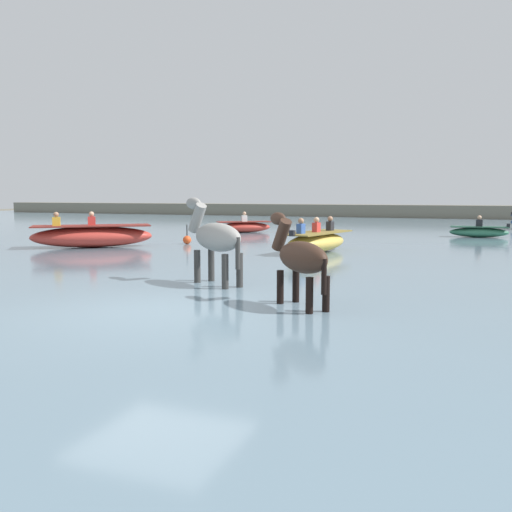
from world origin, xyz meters
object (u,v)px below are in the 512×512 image
object	(u,v)px
horse_trailing_dark_bay	(300,260)
boat_distant_west	(479,232)
channel_buoy	(187,240)
boat_mid_outer	(244,227)
horse_lead_grey	(215,239)
boat_near_starboard	(317,242)
boat_far_inshore	(92,236)

from	to	relation	value
horse_trailing_dark_bay	boat_distant_west	bearing A→B (deg)	80.66
channel_buoy	boat_mid_outer	bearing A→B (deg)	94.23
boat_distant_west	channel_buoy	xyz separation A→B (m)	(-10.18, -7.57, -0.08)
horse_trailing_dark_bay	boat_mid_outer	xyz separation A→B (m)	(-7.84, 16.39, -0.51)
horse_lead_grey	channel_buoy	xyz separation A→B (m)	(-5.05, 8.10, -0.77)
boat_distant_west	boat_near_starboard	xyz separation A→B (m)	(-4.90, -8.67, 0.10)
boat_far_inshore	horse_trailing_dark_bay	bearing A→B (deg)	-36.80
horse_lead_grey	boat_near_starboard	bearing A→B (deg)	88.01
boat_far_inshore	boat_distant_west	bearing A→B (deg)	37.86
horse_lead_grey	boat_far_inshore	bearing A→B (deg)	142.59
boat_distant_west	boat_near_starboard	world-z (taller)	boat_near_starboard
boat_distant_west	boat_mid_outer	size ratio (longest dim) A/B	0.93
horse_trailing_dark_bay	boat_far_inshore	bearing A→B (deg)	143.20
boat_near_starboard	boat_distant_west	bearing A→B (deg)	60.54
horse_trailing_dark_bay	channel_buoy	bearing A→B (deg)	127.16
boat_near_starboard	horse_trailing_dark_bay	bearing A→B (deg)	-76.54
horse_trailing_dark_bay	channel_buoy	xyz separation A→B (m)	(-7.34, 9.69, -0.62)
boat_distant_west	boat_far_inshore	world-z (taller)	boat_far_inshore
boat_distant_west	channel_buoy	world-z (taller)	boat_distant_west
boat_distant_west	boat_mid_outer	bearing A→B (deg)	-175.34
horse_lead_grey	horse_trailing_dark_bay	xyz separation A→B (m)	(2.30, -1.59, -0.14)
boat_far_inshore	channel_buoy	distance (m)	3.43
boat_far_inshore	channel_buoy	bearing A→B (deg)	42.47
horse_lead_grey	boat_far_inshore	world-z (taller)	horse_lead_grey
boat_distant_west	channel_buoy	bearing A→B (deg)	-143.38
horse_lead_grey	channel_buoy	size ratio (longest dim) A/B	2.90
horse_lead_grey	boat_mid_outer	xyz separation A→B (m)	(-5.54, 14.80, -0.66)
boat_near_starboard	channel_buoy	xyz separation A→B (m)	(-5.29, 1.10, -0.17)
horse_trailing_dark_bay	boat_mid_outer	distance (m)	18.17
horse_trailing_dark_bay	boat_far_inshore	size ratio (longest dim) A/B	0.45
boat_distant_west	channel_buoy	distance (m)	12.69
horse_lead_grey	boat_distant_west	size ratio (longest dim) A/B	0.85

